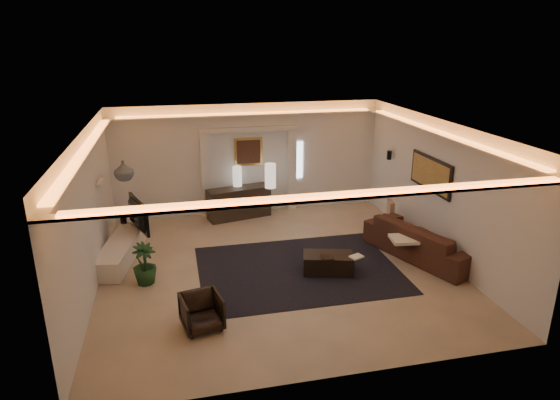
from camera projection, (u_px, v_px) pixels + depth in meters
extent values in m
plane|color=#CAAC8D|center=(277.00, 267.00, 10.00)|extent=(7.00, 7.00, 0.00)
plane|color=white|center=(277.00, 127.00, 9.07)|extent=(7.00, 7.00, 0.00)
plane|color=white|center=(248.00, 159.00, 12.76)|extent=(7.00, 0.00, 7.00)
plane|color=white|center=(334.00, 285.00, 6.30)|extent=(7.00, 0.00, 7.00)
plane|color=white|center=(89.00, 214.00, 8.80)|extent=(0.00, 7.00, 7.00)
plane|color=white|center=(438.00, 189.00, 10.26)|extent=(0.00, 7.00, 7.00)
cube|color=silver|center=(277.00, 142.00, 9.16)|extent=(7.00, 7.00, 0.04)
cube|color=white|center=(298.00, 160.00, 13.06)|extent=(0.25, 0.03, 1.00)
cube|color=black|center=(298.00, 269.00, 9.89)|extent=(4.00, 3.00, 0.01)
cube|color=silver|center=(205.00, 175.00, 12.55)|extent=(0.22, 0.20, 2.20)
cube|color=silver|center=(292.00, 170.00, 13.02)|extent=(0.22, 0.20, 2.20)
cube|color=silver|center=(248.00, 129.00, 12.42)|extent=(2.52, 0.20, 0.12)
cube|color=tan|center=(248.00, 152.00, 12.67)|extent=(0.74, 0.04, 0.74)
cube|color=#4C2D1E|center=(249.00, 152.00, 12.65)|extent=(0.62, 0.02, 0.62)
cube|color=black|center=(431.00, 174.00, 10.45)|extent=(0.04, 1.64, 0.74)
cube|color=tan|center=(430.00, 174.00, 10.45)|extent=(0.02, 1.50, 0.62)
cylinder|color=black|center=(389.00, 155.00, 12.19)|extent=(0.12, 0.12, 0.22)
cube|color=silver|center=(100.00, 182.00, 10.04)|extent=(0.10, 0.55, 0.04)
cube|color=black|center=(239.00, 203.00, 12.63)|extent=(1.69, 0.86, 0.81)
cylinder|color=silver|center=(237.00, 175.00, 12.58)|extent=(0.26, 0.26, 0.52)
cylinder|color=#F7E5CF|center=(270.00, 177.00, 12.43)|extent=(0.34, 0.34, 0.63)
cube|color=silver|center=(121.00, 251.00, 10.23)|extent=(0.94, 2.25, 0.41)
imported|color=black|center=(133.00, 214.00, 10.66)|extent=(1.20, 0.55, 0.70)
cylinder|color=black|center=(123.00, 214.00, 11.11)|extent=(0.19, 0.19, 0.39)
imported|color=#4C6079|center=(124.00, 171.00, 10.03)|extent=(0.41, 0.41, 0.42)
imported|color=#1B3D1C|center=(144.00, 264.00, 9.23)|extent=(0.63, 0.63, 0.81)
imported|color=black|center=(422.00, 240.00, 10.37)|extent=(2.77, 1.88, 0.75)
cube|color=beige|center=(406.00, 239.00, 9.99)|extent=(0.68, 0.59, 0.07)
cube|color=tan|center=(391.00, 208.00, 11.79)|extent=(0.19, 0.38, 0.37)
cube|color=black|center=(328.00, 263.00, 9.73)|extent=(1.09, 0.78, 0.37)
imported|color=black|center=(327.00, 257.00, 9.43)|extent=(0.31, 0.31, 0.07)
cube|color=#FDEFC7|center=(356.00, 256.00, 9.53)|extent=(0.31, 0.27, 0.03)
imported|color=#2D221B|center=(202.00, 312.00, 7.83)|extent=(0.74, 0.75, 0.58)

